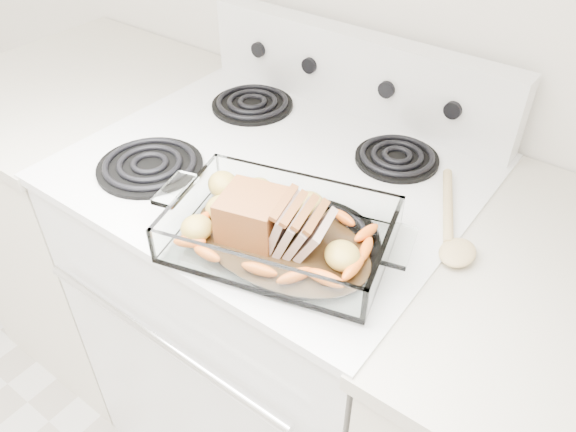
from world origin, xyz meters
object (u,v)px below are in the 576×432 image
Objects in this scene: electric_range at (278,313)px; baking_dish at (281,236)px; counter_left at (107,218)px; pork_roast at (268,217)px.

baking_dish is at bearing -50.07° from electric_range.
electric_range reaches higher than counter_left.
baking_dish is (0.83, -0.19, 0.50)m from counter_left.
baking_dish is (0.16, -0.19, 0.48)m from electric_range.
pork_roast is at bearing -13.46° from counter_left.
electric_range is at bearing 0.10° from counter_left.
counter_left is 5.14× the size of pork_roast.
baking_dish is 0.04m from pork_roast.
electric_range is 0.56m from pork_roast.
electric_range is 6.17× the size of pork_roast.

